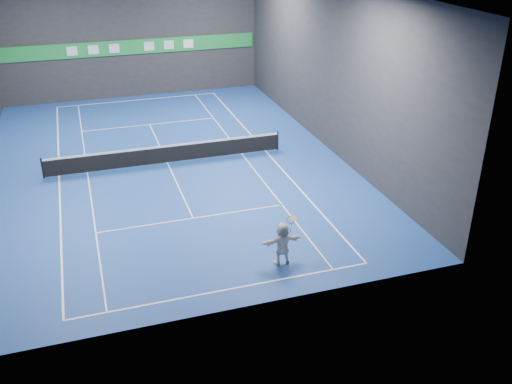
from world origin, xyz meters
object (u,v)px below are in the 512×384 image
object	(u,v)px
player	(282,244)
tennis_racket	(291,221)
tennis_net	(167,154)
tennis_ball	(280,204)

from	to	relation	value
player	tennis_racket	size ratio (longest dim) A/B	2.43
player	tennis_net	world-z (taller)	player
tennis_ball	tennis_racket	world-z (taller)	tennis_ball
tennis_net	tennis_racket	bearing A→B (deg)	-75.56
player	tennis_ball	size ratio (longest dim) A/B	25.57
tennis_ball	tennis_racket	size ratio (longest dim) A/B	0.09
tennis_ball	tennis_net	bearing A→B (deg)	102.63
tennis_ball	tennis_racket	bearing A→B (deg)	-13.98
tennis_ball	tennis_net	xyz separation A→B (m)	(-2.40, 10.72, -1.89)
player	tennis_racket	world-z (taller)	tennis_racket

